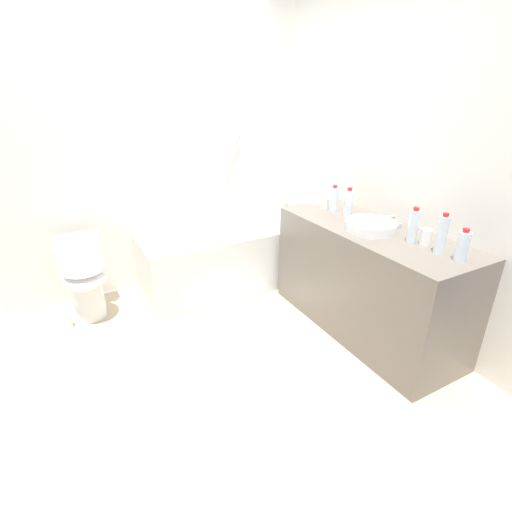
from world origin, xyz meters
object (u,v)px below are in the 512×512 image
(water_bottle_1, at_px, (442,235))
(sink_basin, at_px, (371,226))
(water_bottle_0, at_px, (413,226))
(drinking_glass_2, at_px, (325,203))
(sink_faucet, at_px, (392,221))
(toilet_paper_roll, at_px, (65,322))
(water_bottle_2, at_px, (349,203))
(drinking_glass_0, at_px, (426,237))
(toilet, at_px, (84,278))
(drinking_glass_1, at_px, (320,200))
(bathtub, at_px, (229,254))
(bath_mat, at_px, (245,314))
(water_bottle_4, at_px, (334,199))
(water_bottle_3, at_px, (463,246))

(water_bottle_1, bearing_deg, sink_basin, 98.24)
(sink_basin, bearing_deg, water_bottle_0, -75.29)
(water_bottle_0, relative_size, drinking_glass_2, 2.59)
(sink_faucet, distance_m, toilet_paper_roll, 2.64)
(water_bottle_1, bearing_deg, water_bottle_2, 90.13)
(drinking_glass_0, bearing_deg, toilet, 140.65)
(sink_faucet, xyz_separation_m, water_bottle_1, (-0.13, -0.50, 0.08))
(toilet_paper_roll, bearing_deg, drinking_glass_1, -11.12)
(water_bottle_0, xyz_separation_m, drinking_glass_0, (0.04, -0.07, -0.06))
(bathtub, bearing_deg, drinking_glass_0, -67.01)
(bathtub, height_order, sink_basin, bathtub)
(sink_faucet, xyz_separation_m, drinking_glass_2, (-0.15, 0.60, 0.01))
(sink_faucet, height_order, water_bottle_1, water_bottle_1)
(toilet, height_order, bath_mat, toilet)
(bathtub, bearing_deg, sink_basin, -65.71)
(sink_faucet, bearing_deg, bath_mat, 145.56)
(drinking_glass_0, bearing_deg, water_bottle_4, 92.21)
(water_bottle_0, distance_m, water_bottle_3, 0.35)
(sink_basin, distance_m, sink_faucet, 0.20)
(drinking_glass_0, xyz_separation_m, toilet_paper_roll, (-2.16, 1.49, -0.83))
(water_bottle_1, xyz_separation_m, toilet_paper_roll, (-2.11, 1.63, -0.90))
(water_bottle_2, bearing_deg, bathtub, 124.78)
(sink_faucet, xyz_separation_m, water_bottle_2, (-0.13, 0.33, 0.07))
(sink_basin, height_order, drinking_glass_1, drinking_glass_1)
(water_bottle_1, xyz_separation_m, drinking_glass_1, (0.02, 1.21, -0.08))
(drinking_glass_1, bearing_deg, drinking_glass_0, -88.57)
(drinking_glass_1, bearing_deg, sink_faucet, -81.10)
(water_bottle_1, relative_size, water_bottle_3, 1.28)
(toilet, xyz_separation_m, water_bottle_3, (1.92, -1.88, 0.58))
(drinking_glass_2, bearing_deg, drinking_glass_0, -86.20)
(water_bottle_2, bearing_deg, drinking_glass_2, 93.08)
(toilet, relative_size, water_bottle_2, 2.94)
(water_bottle_1, bearing_deg, drinking_glass_2, 90.85)
(bathtub, relative_size, drinking_glass_0, 16.11)
(water_bottle_1, distance_m, drinking_glass_0, 0.16)
(bathtub, distance_m, drinking_glass_2, 1.05)
(water_bottle_1, relative_size, toilet_paper_roll, 2.29)
(sink_faucet, relative_size, drinking_glass_2, 1.67)
(bathtub, relative_size, water_bottle_1, 6.47)
(sink_faucet, relative_size, bath_mat, 0.24)
(water_bottle_2, bearing_deg, sink_basin, -102.13)
(toilet_paper_roll, bearing_deg, toilet, 28.62)
(sink_faucet, relative_size, toilet_paper_roll, 1.36)
(water_bottle_1, distance_m, water_bottle_2, 0.83)
(toilet, xyz_separation_m, sink_basin, (1.83, -1.24, 0.52))
(water_bottle_2, height_order, water_bottle_3, water_bottle_2)
(water_bottle_2, distance_m, drinking_glass_0, 0.69)
(sink_faucet, xyz_separation_m, water_bottle_4, (-0.12, 0.52, 0.06))
(sink_basin, xyz_separation_m, water_bottle_1, (0.07, -0.50, 0.09))
(water_bottle_1, height_order, drinking_glass_0, water_bottle_1)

